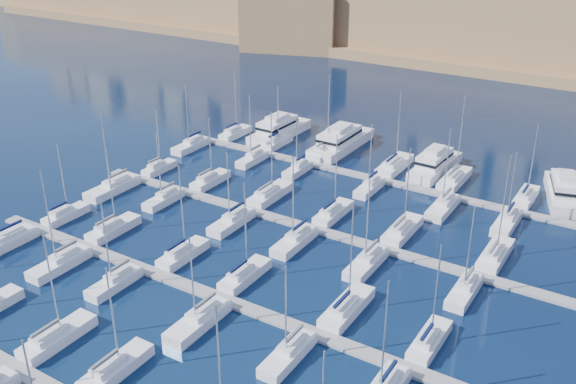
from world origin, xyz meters
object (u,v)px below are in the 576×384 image
Objects in this scene: motor_yacht_a at (279,129)px; motor_yacht_c at (435,164)px; motor_yacht_b at (340,141)px; motor_yacht_d at (563,191)px; sailboat_2 at (57,337)px.

motor_yacht_a is 1.11× the size of motor_yacht_c.
motor_yacht_d is (42.11, -1.64, 0.00)m from motor_yacht_b.
motor_yacht_a is 14.04m from motor_yacht_b.
motor_yacht_c is at bearing -4.65° from motor_yacht_b.
sailboat_2 is at bearing -77.73° from motor_yacht_a.
motor_yacht_a is 56.13m from motor_yacht_d.
motor_yacht_a is (-15.23, 70.01, 0.98)m from sailboat_2.
motor_yacht_c is at bearing -1.38° from motor_yacht_a.
motor_yacht_b is at bearing 3.32° from motor_yacht_a.
motor_yacht_a and motor_yacht_c have the same top height.
motor_yacht_b is at bearing 175.35° from motor_yacht_c.
motor_yacht_a is 34.09m from motor_yacht_c.
motor_yacht_c is (20.07, -1.63, -0.00)m from motor_yacht_b.
motor_yacht_d is (56.12, -0.83, -0.00)m from motor_yacht_a.
sailboat_2 is 0.79× the size of motor_yacht_b.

